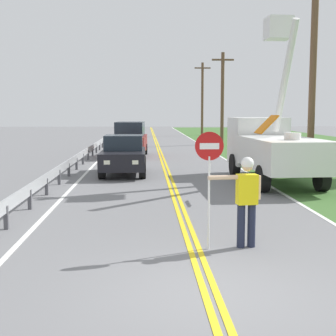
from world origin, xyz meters
TOP-DOWN VIEW (x-y plane):
  - ground_plane at (0.00, 0.00)m, footprint 160.00×160.00m
  - centerline_yellow_left at (-0.09, 20.00)m, footprint 0.11×110.00m
  - centerline_yellow_right at (0.09, 20.00)m, footprint 0.11×110.00m
  - edge_line_right at (3.60, 20.00)m, footprint 0.12×110.00m
  - edge_line_left at (-3.60, 20.00)m, footprint 0.12×110.00m
  - flagger_worker at (1.04, 2.43)m, footprint 1.08×0.29m
  - stop_sign_paddle at (0.27, 2.34)m, footprint 0.56×0.04m
  - utility_bucket_truck at (3.94, 11.51)m, footprint 2.67×6.89m
  - oncoming_sedan_nearest at (-1.91, 13.76)m, footprint 1.93×4.11m
  - oncoming_suv_second at (-1.88, 22.08)m, footprint 2.09×4.68m
  - utility_pole_near at (5.84, 12.50)m, footprint 1.80×0.28m
  - utility_pole_mid at (5.41, 32.68)m, footprint 1.80×0.28m
  - utility_pole_far at (5.52, 47.58)m, footprint 1.80×0.28m
  - guardrail_left_shoulder at (-4.20, 14.43)m, footprint 0.10×32.00m

SIDE VIEW (x-z plane):
  - ground_plane at x=0.00m, z-range 0.00..0.00m
  - centerline_yellow_left at x=-0.09m, z-range 0.00..0.01m
  - centerline_yellow_right at x=0.09m, z-range 0.00..0.01m
  - edge_line_right at x=3.60m, z-range 0.00..0.01m
  - edge_line_left at x=-3.60m, z-range 0.00..0.01m
  - guardrail_left_shoulder at x=-4.20m, z-range 0.16..0.87m
  - oncoming_sedan_nearest at x=-1.91m, z-range -0.02..1.68m
  - flagger_worker at x=1.04m, z-range 0.13..1.96m
  - oncoming_suv_second at x=-1.88m, z-range 0.01..2.11m
  - utility_bucket_truck at x=3.94m, z-range -1.65..4.52m
  - stop_sign_paddle at x=0.27m, z-range 0.54..2.87m
  - utility_pole_mid at x=5.41m, z-range 0.18..7.70m
  - utility_pole_far at x=5.52m, z-range 0.18..8.37m
  - utility_pole_near at x=5.84m, z-range 0.19..9.17m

